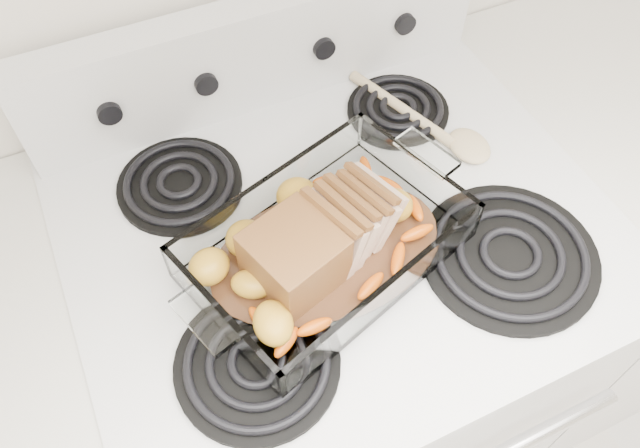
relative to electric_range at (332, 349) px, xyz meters
name	(u,v)px	position (x,y,z in m)	size (l,w,h in m)	color
electric_range	(332,349)	(0.00, 0.00, 0.00)	(0.78, 0.70, 1.12)	silver
counter_right	(588,241)	(0.66, 0.00, -0.02)	(0.58, 0.68, 0.93)	white
baking_dish	(326,247)	(-0.04, -0.05, 0.48)	(0.36, 0.24, 0.07)	white
pork_roast	(311,240)	(-0.07, -0.05, 0.51)	(0.22, 0.11, 0.09)	brown
roast_vegetables	(313,226)	(-0.05, -0.02, 0.49)	(0.34, 0.19, 0.04)	orange
wooden_spoon	(439,129)	(0.23, 0.09, 0.46)	(0.13, 0.27, 0.02)	beige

